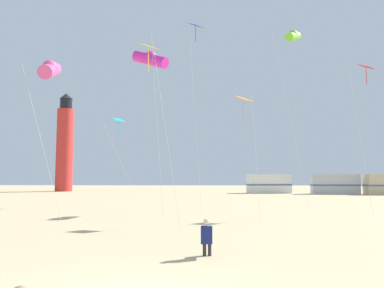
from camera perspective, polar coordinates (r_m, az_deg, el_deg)
name	(u,v)px	position (r m, az deg, el deg)	size (l,w,h in m)	color
kite_flyer_standing	(207,237)	(11.43, 2.29, -14.11)	(0.35, 0.51, 1.16)	navy
kite_diamond_orange	(244,103)	(20.78, 8.03, 6.33)	(1.51, 1.51, 6.95)	silver
kite_diamond_blue	(196,35)	(27.54, 0.55, 16.53)	(1.22, 1.22, 13.45)	silver
kite_diamond_gold	(150,53)	(17.78, -6.57, 13.80)	(2.12, 2.12, 8.69)	silver
kite_tube_lime	(293,36)	(32.61, 15.33, 15.78)	(2.70, 3.04, 14.64)	silver
kite_diamond_cyan	(119,123)	(32.77, -11.25, 3.22)	(3.11, 2.74, 7.58)	silver
kite_tube_rainbow	(50,70)	(20.43, -21.09, 10.66)	(2.08, 2.59, 8.54)	silver
kite_tube_magenta	(150,59)	(23.51, -6.45, 12.92)	(2.54, 1.77, 10.37)	silver
kite_diamond_scarlet	(366,73)	(28.15, 25.22, 9.91)	(1.62, 1.62, 10.09)	silver
lighthouse_distant	(65,145)	(66.49, -19.04, -0.15)	(2.80, 2.80, 16.80)	red
rv_van_white	(269,184)	(56.87, 11.74, -6.03)	(6.55, 2.66, 2.80)	white
rv_van_silver	(335,184)	(56.55, 21.17, -5.80)	(6.60, 2.84, 2.80)	#B7BABF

